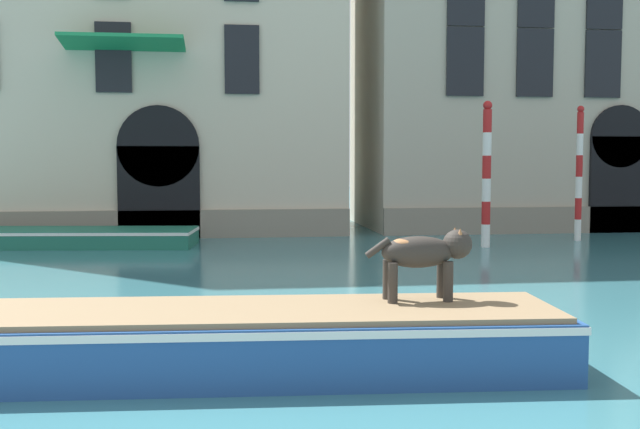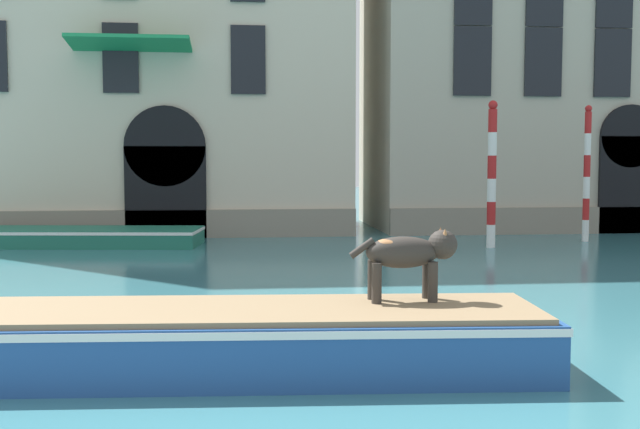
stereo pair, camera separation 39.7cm
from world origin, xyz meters
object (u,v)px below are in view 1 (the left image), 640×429
object	(u,v)px
dog_on_deck	(425,253)
mooring_pole_0	(487,174)
boat_moored_near_palazzo	(73,237)
mooring_pole_2	(579,173)
boat_foreground	(256,338)

from	to	relation	value
dog_on_deck	mooring_pole_0	size ratio (longest dim) A/B	0.32
boat_moored_near_palazzo	mooring_pole_2	xyz separation A→B (m)	(14.14, -0.42, 1.70)
boat_moored_near_palazzo	mooring_pole_0	xyz separation A→B (m)	(10.96, -1.59, 1.71)
boat_foreground	mooring_pole_0	bearing A→B (deg)	62.61
boat_foreground	mooring_pole_2	distance (m)	15.75
boat_moored_near_palazzo	mooring_pole_0	distance (m)	11.20
mooring_pole_0	mooring_pole_2	bearing A→B (deg)	20.15
dog_on_deck	boat_moored_near_palazzo	size ratio (longest dim) A/B	0.19
dog_on_deck	boat_moored_near_palazzo	distance (m)	13.96
boat_foreground	dog_on_deck	size ratio (longest dim) A/B	5.46
boat_foreground	dog_on_deck	bearing A→B (deg)	9.63
boat_foreground	boat_moored_near_palazzo	size ratio (longest dim) A/B	1.03
dog_on_deck	mooring_pole_0	distance (m)	11.82
dog_on_deck	mooring_pole_0	bearing A→B (deg)	66.08
boat_foreground	mooring_pole_2	xyz separation A→B (m)	(9.82, 12.21, 1.57)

